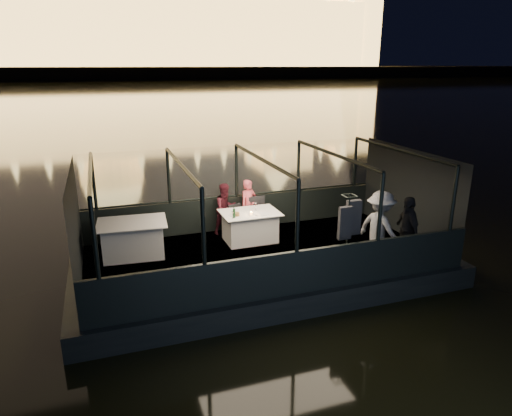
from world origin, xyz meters
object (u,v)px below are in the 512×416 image
object	(u,v)px
person_man_maroon	(226,206)
passenger_dark	(407,227)
coat_stand	(347,235)
person_woman_coral	(249,204)
wine_bottle	(234,212)
dining_table_central	(250,226)
chair_port_left	(236,219)
passenger_stripe	(380,229)
chair_port_right	(259,217)
dining_table_aft	(133,240)

from	to	relation	value
person_man_maroon	passenger_dark	distance (m)	4.57
coat_stand	person_woman_coral	distance (m)	3.42
passenger_dark	wine_bottle	size ratio (longest dim) A/B	5.61
dining_table_central	chair_port_left	bearing A→B (deg)	116.56
passenger_stripe	passenger_dark	bearing A→B (deg)	-117.45
dining_table_central	person_woman_coral	world-z (taller)	person_woman_coral
person_man_maroon	chair_port_right	bearing A→B (deg)	-33.95
passenger_stripe	wine_bottle	distance (m)	3.42
dining_table_aft	person_man_maroon	world-z (taller)	person_man_maroon
person_man_maroon	dining_table_central	bearing A→B (deg)	-74.91
chair_port_right	passenger_stripe	size ratio (longest dim) A/B	0.56
coat_stand	passenger_dark	size ratio (longest dim) A/B	1.15
person_man_maroon	coat_stand	bearing A→B (deg)	-77.35
chair_port_right	coat_stand	world-z (taller)	coat_stand
chair_port_right	person_woman_coral	distance (m)	0.45
wine_bottle	dining_table_central	bearing A→B (deg)	30.46
dining_table_aft	wine_bottle	distance (m)	2.46
person_man_maroon	dining_table_aft	bearing A→B (deg)	-179.37
chair_port_right	coat_stand	bearing A→B (deg)	-70.57
person_woman_coral	passenger_dark	size ratio (longest dim) A/B	0.90
dining_table_central	chair_port_left	distance (m)	0.51
chair_port_right	chair_port_left	bearing A→B (deg)	-178.00
coat_stand	chair_port_left	bearing A→B (deg)	117.72
dining_table_aft	person_woman_coral	xyz separation A→B (m)	(3.09, 0.73, 0.36)
chair_port_left	passenger_stripe	world-z (taller)	passenger_stripe
dining_table_central	coat_stand	size ratio (longest dim) A/B	0.81
passenger_stripe	wine_bottle	bearing A→B (deg)	37.89
chair_port_right	passenger_dark	bearing A→B (deg)	-46.93
coat_stand	person_woman_coral	xyz separation A→B (m)	(-1.12, 3.22, -0.15)
person_man_maroon	wine_bottle	size ratio (longest dim) A/B	4.90
person_man_maroon	chair_port_left	bearing A→B (deg)	-68.24
chair_port_right	wine_bottle	bearing A→B (deg)	-138.42
dining_table_central	coat_stand	xyz separation A→B (m)	(1.33, -2.50, 0.51)
passenger_stripe	passenger_dark	distance (m)	0.63
chair_port_right	passenger_dark	world-z (taller)	passenger_dark
coat_stand	person_woman_coral	world-z (taller)	coat_stand
chair_port_right	person_woman_coral	bearing A→B (deg)	127.75
chair_port_left	wine_bottle	distance (m)	0.92
dining_table_central	wine_bottle	world-z (taller)	wine_bottle
dining_table_central	person_woman_coral	distance (m)	0.83
dining_table_central	coat_stand	distance (m)	2.88
dining_table_central	person_man_maroon	xyz separation A→B (m)	(-0.43, 0.72, 0.36)
coat_stand	passenger_stripe	distance (m)	0.97
passenger_stripe	wine_bottle	xyz separation A→B (m)	(-2.77, 1.99, 0.06)
passenger_dark	coat_stand	bearing A→B (deg)	-76.57
chair_port_left	passenger_dark	distance (m)	4.25
wine_bottle	dining_table_aft	bearing A→B (deg)	173.23
person_man_maroon	wine_bottle	bearing A→B (deg)	-109.81
dining_table_aft	person_woman_coral	size ratio (longest dim) A/B	1.11
dining_table_aft	chair_port_left	xyz separation A→B (m)	(2.66, 0.46, 0.06)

